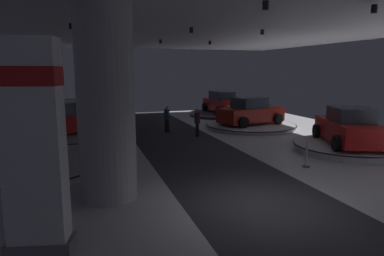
# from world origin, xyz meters

# --- Properties ---
(ground) EXTENTS (24.00, 44.00, 0.06)m
(ground) POSITION_xyz_m (0.00, 0.00, -0.02)
(ground) COLOR #B2B2B7
(column_left) EXTENTS (1.60, 1.60, 5.50)m
(column_left) POSITION_xyz_m (-4.03, 1.89, 2.75)
(column_left) COLOR #ADADB2
(column_left) RESTS_ON ground
(brand_sign_pylon) EXTENTS (1.38, 0.91, 4.29)m
(brand_sign_pylon) POSITION_xyz_m (-5.59, -0.95, 2.21)
(brand_sign_pylon) COLOR slate
(brand_sign_pylon) RESTS_ON ground
(display_platform_far_left) EXTENTS (5.46, 5.46, 0.33)m
(display_platform_far_left) POSITION_xyz_m (-5.58, 11.16, 0.18)
(display_platform_far_left) COLOR #B7B7BC
(display_platform_far_left) RESTS_ON ground
(display_car_far_left) EXTENTS (4.30, 4.18, 1.71)m
(display_car_far_left) POSITION_xyz_m (-5.56, 11.19, 1.09)
(display_car_far_left) COLOR red
(display_car_far_left) RESTS_ON display_platform_far_left
(display_platform_deep_right) EXTENTS (5.42, 5.42, 0.28)m
(display_platform_deep_right) POSITION_xyz_m (6.13, 17.69, 0.16)
(display_platform_deep_right) COLOR #333338
(display_platform_deep_right) RESTS_ON ground
(display_car_deep_right) EXTENTS (2.36, 4.30, 1.71)m
(display_car_deep_right) POSITION_xyz_m (6.13, 17.72, 1.04)
(display_car_deep_right) COLOR red
(display_car_deep_right) RESTS_ON display_platform_deep_right
(display_platform_mid_right) EXTENTS (4.79, 4.79, 0.33)m
(display_platform_mid_right) POSITION_xyz_m (6.82, 4.54, 0.19)
(display_platform_mid_right) COLOR #B7B7BC
(display_platform_mid_right) RESTS_ON ground
(display_car_mid_right) EXTENTS (3.34, 4.57, 1.71)m
(display_car_mid_right) POSITION_xyz_m (6.81, 4.51, 1.10)
(display_car_mid_right) COLOR red
(display_car_mid_right) RESTS_ON display_platform_mid_right
(display_platform_mid_left) EXTENTS (5.11, 5.11, 0.25)m
(display_platform_mid_left) POSITION_xyz_m (-6.63, 5.45, 0.14)
(display_platform_mid_left) COLOR #B7B7BC
(display_platform_mid_left) RESTS_ON ground
(display_car_mid_left) EXTENTS (2.36, 4.30, 1.71)m
(display_car_mid_left) POSITION_xyz_m (-6.63, 5.48, 1.01)
(display_car_mid_left) COLOR #2D5638
(display_car_mid_left) RESTS_ON display_platform_mid_left
(display_platform_deep_left) EXTENTS (5.68, 5.68, 0.30)m
(display_platform_deep_left) POSITION_xyz_m (-5.93, 17.39, 0.17)
(display_platform_deep_left) COLOR silver
(display_platform_deep_left) RESTS_ON ground
(pickup_truck_deep_left) EXTENTS (5.70, 4.15, 2.30)m
(pickup_truck_deep_left) POSITION_xyz_m (-6.23, 17.51, 1.23)
(pickup_truck_deep_left) COLOR #B77519
(pickup_truck_deep_left) RESTS_ON display_platform_deep_left
(display_platform_far_right) EXTENTS (5.75, 5.75, 0.25)m
(display_platform_far_right) POSITION_xyz_m (5.57, 11.68, 0.14)
(display_platform_far_right) COLOR #B7B7BC
(display_platform_far_right) RESTS_ON ground
(display_car_far_right) EXTENTS (4.51, 3.00, 1.71)m
(display_car_far_right) POSITION_xyz_m (5.54, 11.67, 1.02)
(display_car_far_right) COLOR maroon
(display_car_far_right) RESTS_ON display_platform_far_right
(visitor_walking_near) EXTENTS (0.32, 0.32, 1.59)m
(visitor_walking_near) POSITION_xyz_m (0.08, 11.80, 0.91)
(visitor_walking_near) COLOR black
(visitor_walking_near) RESTS_ON ground
(visitor_walking_far) EXTENTS (0.32, 0.32, 1.59)m
(visitor_walking_far) POSITION_xyz_m (1.37, 9.93, 0.91)
(visitor_walking_far) COLOR black
(visitor_walking_far) RESTS_ON ground
(stanchion_a) EXTENTS (0.28, 0.28, 1.01)m
(stanchion_a) POSITION_xyz_m (3.42, 2.87, 0.37)
(stanchion_a) COLOR #333338
(stanchion_a) RESTS_ON ground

